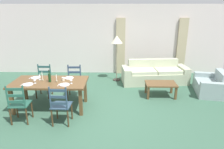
% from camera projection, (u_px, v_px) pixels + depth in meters
% --- Properties ---
extents(ground_plane, '(9.60, 9.60, 0.02)m').
position_uv_depth(ground_plane, '(100.00, 110.00, 5.30)').
color(ground_plane, '#365C47').
extents(wall_far, '(9.60, 0.16, 2.70)m').
position_uv_depth(wall_far, '(106.00, 40.00, 8.01)').
color(wall_far, silver).
rests_on(wall_far, ground_plane).
extents(curtain_panel_left, '(0.35, 0.08, 2.20)m').
position_uv_depth(curtain_panel_left, '(120.00, 47.00, 7.94)').
color(curtain_panel_left, tan).
rests_on(curtain_panel_left, ground_plane).
extents(curtain_panel_right, '(0.35, 0.08, 2.20)m').
position_uv_depth(curtain_panel_right, '(181.00, 47.00, 7.90)').
color(curtain_panel_right, tan).
rests_on(curtain_panel_right, ground_plane).
extents(dining_table, '(1.90, 0.96, 0.75)m').
position_uv_depth(dining_table, '(50.00, 85.00, 5.19)').
color(dining_table, brown).
rests_on(dining_table, ground_plane).
extents(dining_chair_near_left, '(0.44, 0.42, 0.96)m').
position_uv_depth(dining_chair_near_left, '(19.00, 104.00, 4.56)').
color(dining_chair_near_left, '#265A48').
rests_on(dining_chair_near_left, ground_plane).
extents(dining_chair_near_right, '(0.44, 0.42, 0.96)m').
position_uv_depth(dining_chair_near_right, '(61.00, 105.00, 4.49)').
color(dining_chair_near_right, '#2E465A').
rests_on(dining_chair_near_right, ground_plane).
extents(dining_chair_far_left, '(0.43, 0.41, 0.96)m').
position_uv_depth(dining_chair_far_left, '(44.00, 81.00, 6.00)').
color(dining_chair_far_left, '#25514F').
rests_on(dining_chair_far_left, ground_plane).
extents(dining_chair_far_right, '(0.43, 0.41, 0.96)m').
position_uv_depth(dining_chair_far_right, '(74.00, 82.00, 5.94)').
color(dining_chair_far_right, '#31445D').
rests_on(dining_chair_far_right, ground_plane).
extents(dinner_plate_near_left, '(0.24, 0.24, 0.02)m').
position_uv_depth(dinner_plate_near_left, '(28.00, 84.00, 4.93)').
color(dinner_plate_near_left, white).
rests_on(dinner_plate_near_left, dining_table).
extents(fork_near_left, '(0.02, 0.17, 0.01)m').
position_uv_depth(fork_near_left, '(22.00, 85.00, 4.94)').
color(fork_near_left, silver).
rests_on(fork_near_left, dining_table).
extents(dinner_plate_near_right, '(0.24, 0.24, 0.02)m').
position_uv_depth(dinner_plate_near_right, '(65.00, 85.00, 4.92)').
color(dinner_plate_near_right, white).
rests_on(dinner_plate_near_right, dining_table).
extents(fork_near_right, '(0.02, 0.17, 0.01)m').
position_uv_depth(fork_near_right, '(58.00, 85.00, 4.92)').
color(fork_near_right, silver).
rests_on(fork_near_right, dining_table).
extents(dinner_plate_far_left, '(0.24, 0.24, 0.02)m').
position_uv_depth(dinner_plate_far_left, '(36.00, 78.00, 5.41)').
color(dinner_plate_far_left, white).
rests_on(dinner_plate_far_left, dining_table).
extents(fork_far_left, '(0.03, 0.17, 0.01)m').
position_uv_depth(fork_far_left, '(30.00, 78.00, 5.41)').
color(fork_far_left, silver).
rests_on(fork_far_left, dining_table).
extents(dinner_plate_far_right, '(0.24, 0.24, 0.02)m').
position_uv_depth(dinner_plate_far_right, '(69.00, 78.00, 5.39)').
color(dinner_plate_far_right, white).
rests_on(dinner_plate_far_right, dining_table).
extents(fork_far_right, '(0.02, 0.17, 0.01)m').
position_uv_depth(fork_far_right, '(64.00, 78.00, 5.40)').
color(fork_far_right, silver).
rests_on(fork_far_right, dining_table).
extents(wine_bottle, '(0.07, 0.07, 0.32)m').
position_uv_depth(wine_bottle, '(50.00, 77.00, 5.10)').
color(wine_bottle, '#143819').
rests_on(wine_bottle, dining_table).
extents(wine_glass_near_left, '(0.06, 0.06, 0.16)m').
position_uv_depth(wine_glass_near_left, '(35.00, 79.00, 5.00)').
color(wine_glass_near_left, white).
rests_on(wine_glass_near_left, dining_table).
extents(wine_glass_near_right, '(0.06, 0.06, 0.16)m').
position_uv_depth(wine_glass_near_right, '(71.00, 79.00, 4.99)').
color(wine_glass_near_right, white).
rests_on(wine_glass_near_right, dining_table).
extents(wine_glass_far_left, '(0.06, 0.06, 0.16)m').
position_uv_depth(wine_glass_far_left, '(39.00, 76.00, 5.25)').
color(wine_glass_far_left, white).
rests_on(wine_glass_far_left, dining_table).
extents(coffee_cup_primary, '(0.07, 0.07, 0.09)m').
position_uv_depth(coffee_cup_primary, '(63.00, 79.00, 5.20)').
color(coffee_cup_primary, beige).
rests_on(coffee_cup_primary, dining_table).
extents(candle_tall, '(0.05, 0.05, 0.25)m').
position_uv_depth(candle_tall, '(43.00, 78.00, 5.17)').
color(candle_tall, '#998C66').
rests_on(candle_tall, dining_table).
extents(candle_short, '(0.05, 0.05, 0.20)m').
position_uv_depth(candle_short, '(57.00, 80.00, 5.11)').
color(candle_short, '#998C66').
rests_on(candle_short, dining_table).
extents(couch, '(2.35, 1.02, 0.80)m').
position_uv_depth(couch, '(154.00, 74.00, 7.18)').
color(couch, '#B7BD9C').
rests_on(couch, ground_plane).
extents(coffee_table, '(0.90, 0.56, 0.42)m').
position_uv_depth(coffee_table, '(161.00, 85.00, 6.01)').
color(coffee_table, brown).
rests_on(coffee_table, ground_plane).
extents(armchair_upholstered, '(1.00, 1.29, 0.72)m').
position_uv_depth(armchair_upholstered, '(212.00, 86.00, 6.24)').
color(armchair_upholstered, '#93A7A6').
rests_on(armchair_upholstered, ground_plane).
extents(standing_lamp, '(0.40, 0.40, 1.64)m').
position_uv_depth(standing_lamp, '(117.00, 42.00, 7.03)').
color(standing_lamp, '#332D28').
rests_on(standing_lamp, ground_plane).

